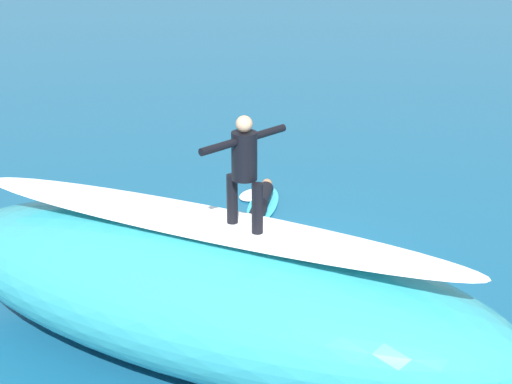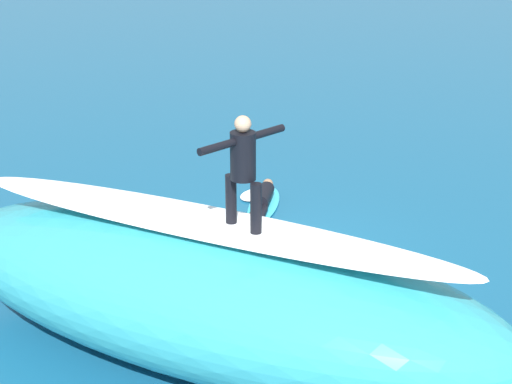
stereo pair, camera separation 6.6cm
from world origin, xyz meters
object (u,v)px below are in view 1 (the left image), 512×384
(surfer_riding, at_px, (244,165))
(surfboard_paddling, at_px, (263,204))
(surfer_paddling, at_px, (262,199))
(surfboard_riding, at_px, (245,231))

(surfer_riding, height_order, surfboard_paddling, surfer_riding)
(surfer_riding, xyz_separation_m, surfboard_paddling, (2.51, -5.02, -2.81))
(surfboard_paddling, bearing_deg, surfer_paddling, -180.00)
(surfboard_paddling, bearing_deg, surfboard_riding, -173.44)
(surfboard_riding, distance_m, surfboard_paddling, 5.93)
(surfboard_riding, relative_size, surfer_riding, 1.37)
(surfboard_riding, relative_size, surfer_paddling, 1.16)
(surfboard_riding, height_order, surfer_paddling, surfboard_riding)
(surfboard_riding, relative_size, surfboard_paddling, 1.01)
(surfer_riding, bearing_deg, surfer_paddling, -48.32)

